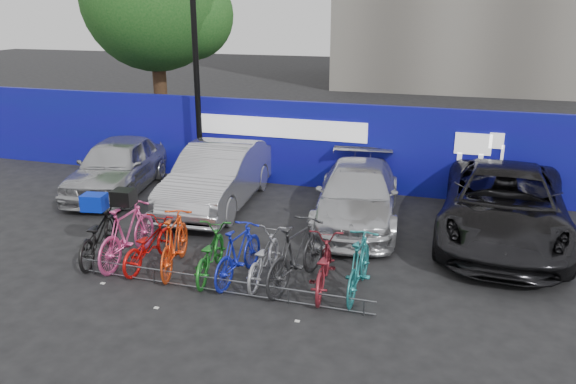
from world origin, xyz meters
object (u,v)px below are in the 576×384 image
at_px(tree, 161,1).
at_px(bike_9, 359,265).
at_px(bike_0, 98,234).
at_px(bike_4, 210,253).
at_px(lamppost, 196,68).
at_px(car_2, 357,195).
at_px(car_0, 117,165).
at_px(car_1, 218,176).
at_px(bike_5, 238,253).
at_px(bike_6, 263,257).
at_px(car_3, 504,205).
at_px(bike_7, 297,254).
at_px(bike_1, 127,233).
at_px(bike_8, 323,266).
at_px(bike_3, 174,242).
at_px(bike_rack, 219,285).
at_px(bike_2, 148,244).

xyz_separation_m(tree, bike_9, (9.14, -9.93, -4.52)).
relative_size(bike_0, bike_4, 1.12).
distance_m(lamppost, car_2, 5.81).
distance_m(car_0, car_1, 3.10).
bearing_deg(bike_5, tree, -49.02).
xyz_separation_m(lamppost, bike_6, (3.78, -5.27, -2.82)).
relative_size(car_3, bike_7, 2.73).
bearing_deg(bike_1, bike_8, 179.28).
bearing_deg(bike_5, bike_6, -157.09).
xyz_separation_m(lamppost, bike_5, (3.34, -5.40, -2.74)).
bearing_deg(bike_0, bike_1, 167.90).
bearing_deg(tree, car_2, -37.23).
bearing_deg(bike_3, bike_6, 170.23).
height_order(car_2, bike_7, car_2).
relative_size(car_2, bike_1, 2.28).
bearing_deg(car_0, bike_1, -66.27).
height_order(bike_6, bike_7, bike_7).
bearing_deg(bike_1, bike_rack, 162.55).
bearing_deg(car_3, car_1, -179.39).
bearing_deg(bike_rack, lamppost, 118.07).
relative_size(bike_1, bike_3, 1.07).
bearing_deg(bike_6, bike_5, 15.24).
distance_m(bike_0, bike_3, 1.73).
xyz_separation_m(lamppost, bike_rack, (3.20, -6.00, -3.11)).
distance_m(car_2, bike_4, 4.22).
distance_m(car_0, bike_2, 5.09).
distance_m(tree, bike_rack, 13.55).
xyz_separation_m(lamppost, car_3, (8.10, -1.87, -2.49)).
xyz_separation_m(car_2, bike_4, (-2.11, -3.64, -0.20)).
xyz_separation_m(car_3, bike_5, (-4.76, -3.52, -0.25)).
height_order(car_0, car_1, car_1).
height_order(bike_rack, bike_5, bike_5).
bearing_deg(car_1, bike_rack, -70.09).
distance_m(tree, car_0, 7.69).
distance_m(bike_rack, bike_6, 0.98).
relative_size(car_1, bike_1, 2.35).
bearing_deg(car_3, bike_2, -149.98).
xyz_separation_m(lamppost, bike_7, (4.43, -5.28, -2.66)).
bearing_deg(tree, car_3, -29.21).
xyz_separation_m(tree, car_1, (4.86, -6.32, -4.29)).
xyz_separation_m(tree, bike_6, (7.36, -9.92, -4.62)).
bearing_deg(car_0, bike_9, -39.16).
xyz_separation_m(car_1, bike_7, (3.15, -3.62, -0.16)).
relative_size(car_2, bike_3, 2.44).
xyz_separation_m(bike_2, bike_5, (1.90, -0.03, 0.08)).
height_order(bike_0, bike_2, bike_0).
xyz_separation_m(car_1, bike_8, (3.64, -3.67, -0.31)).
relative_size(bike_0, bike_3, 1.04).
distance_m(car_1, bike_0, 3.82).
bearing_deg(tree, bike_4, -57.79).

